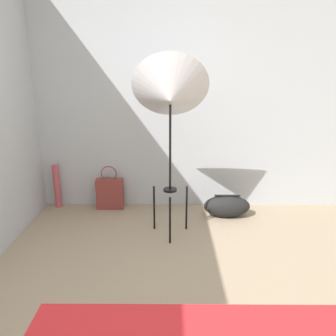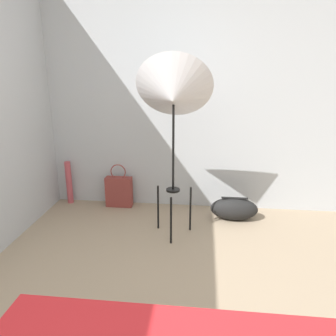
% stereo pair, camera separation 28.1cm
% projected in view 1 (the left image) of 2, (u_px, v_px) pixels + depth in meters
% --- Properties ---
extents(wall_back, '(8.00, 0.05, 2.60)m').
position_uv_depth(wall_back, '(171.00, 94.00, 3.58)').
color(wall_back, '#B7BCC1').
rests_on(wall_back, ground_plane).
extents(photo_umbrella, '(0.70, 0.57, 1.70)m').
position_uv_depth(photo_umbrella, '(171.00, 95.00, 2.85)').
color(photo_umbrella, black).
rests_on(photo_umbrella, ground_plane).
extents(tote_bag, '(0.31, 0.11, 0.51)m').
position_uv_depth(tote_bag, '(110.00, 193.00, 3.78)').
color(tote_bag, brown).
rests_on(tote_bag, ground_plane).
extents(duffel_bag, '(0.50, 0.24, 0.25)m').
position_uv_depth(duffel_bag, '(227.00, 206.00, 3.58)').
color(duffel_bag, black).
rests_on(duffel_bag, ground_plane).
extents(paper_roll, '(0.07, 0.07, 0.51)m').
position_uv_depth(paper_roll, '(57.00, 186.00, 3.79)').
color(paper_roll, '#BC4C56').
rests_on(paper_roll, ground_plane).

